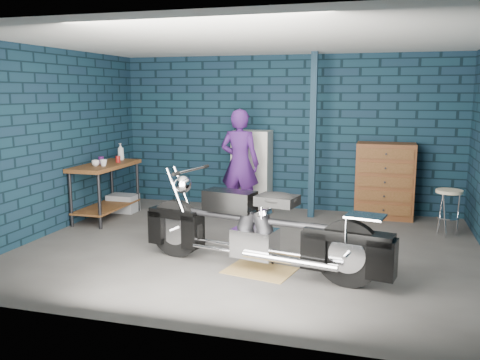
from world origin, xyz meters
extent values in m
plane|color=#524F4C|center=(0.00, 0.00, 0.00)|extent=(6.00, 6.00, 0.00)
cube|color=#102A37|center=(0.00, 2.50, 1.35)|extent=(6.00, 0.02, 2.70)
cube|color=#102A37|center=(-3.00, 0.00, 1.35)|extent=(0.02, 5.00, 2.70)
cube|color=silver|center=(0.00, 0.00, 2.70)|extent=(6.00, 5.00, 0.02)
cube|color=#112535|center=(0.55, 1.95, 1.35)|extent=(0.10, 0.10, 2.70)
cube|color=brown|center=(-2.68, 0.92, 0.46)|extent=(0.60, 1.40, 0.91)
cube|color=olive|center=(0.35, -0.82, 0.00)|extent=(0.87, 0.72, 0.01)
imported|color=#441B67|center=(-0.61, 1.66, 0.90)|extent=(0.68, 0.46, 1.80)
cube|color=#919499|center=(-2.66, 1.42, 0.15)|extent=(0.49, 0.35, 0.30)
cube|color=beige|center=(-0.55, 2.23, 0.70)|extent=(0.65, 0.47, 1.40)
cube|color=brown|center=(1.72, 2.23, 0.62)|extent=(0.93, 0.52, 1.24)
imported|color=#C3B593|center=(-2.69, 0.66, 0.96)|extent=(0.15, 0.15, 0.10)
imported|color=#C3B593|center=(-2.56, 0.68, 0.96)|extent=(0.13, 0.13, 0.11)
cylinder|color=#4E175D|center=(-2.73, 0.89, 0.97)|extent=(0.09, 0.09, 0.12)
cylinder|color=maroon|center=(-2.56, 1.13, 0.96)|extent=(0.09, 0.09, 0.11)
imported|color=#919499|center=(-2.66, 1.41, 1.06)|extent=(0.11, 0.11, 0.29)
camera|label=1|loc=(1.69, -6.34, 2.07)|focal=38.00mm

